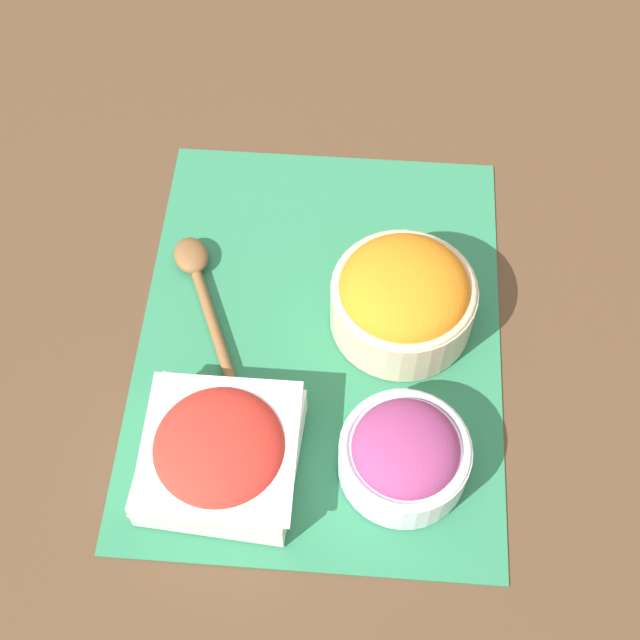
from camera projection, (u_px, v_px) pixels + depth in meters
ground_plane at (320, 336)px, 0.97m from camera, size 3.00×3.00×0.00m
placemat at (320, 335)px, 0.97m from camera, size 0.52×0.39×0.00m
carrot_bowl at (403, 297)px, 0.94m from camera, size 0.16×0.16×0.09m
onion_bowl at (405, 454)px, 0.86m from camera, size 0.13×0.13×0.07m
tomato_bowl at (220, 452)px, 0.86m from camera, size 0.16×0.16×0.07m
wooden_spoon at (199, 280)px, 1.00m from camera, size 0.20×0.10×0.02m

